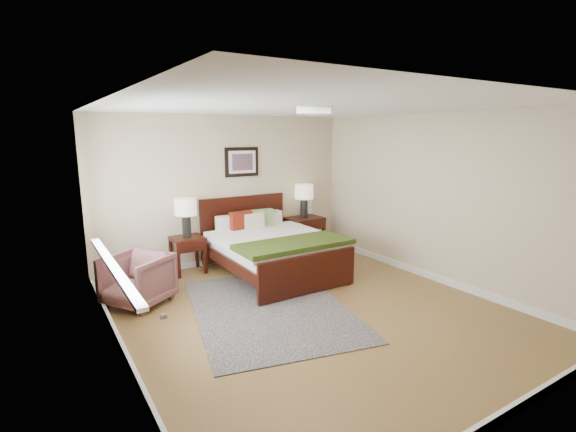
% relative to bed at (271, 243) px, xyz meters
% --- Properties ---
extents(floor, '(5.00, 5.00, 0.00)m').
position_rel_bed_xyz_m(floor, '(-0.27, -1.48, -0.51)').
color(floor, brown).
rests_on(floor, ground).
extents(back_wall, '(4.50, 0.04, 2.50)m').
position_rel_bed_xyz_m(back_wall, '(-0.27, 1.02, 0.74)').
color(back_wall, '#C2B08C').
rests_on(back_wall, ground).
extents(front_wall, '(4.50, 0.04, 2.50)m').
position_rel_bed_xyz_m(front_wall, '(-0.27, -3.98, 0.74)').
color(front_wall, '#C2B08C').
rests_on(front_wall, ground).
extents(left_wall, '(0.04, 5.00, 2.50)m').
position_rel_bed_xyz_m(left_wall, '(-2.52, -1.48, 0.74)').
color(left_wall, '#C2B08C').
rests_on(left_wall, ground).
extents(right_wall, '(0.04, 5.00, 2.50)m').
position_rel_bed_xyz_m(right_wall, '(1.98, -1.48, 0.74)').
color(right_wall, '#C2B08C').
rests_on(right_wall, ground).
extents(ceiling, '(4.50, 5.00, 0.02)m').
position_rel_bed_xyz_m(ceiling, '(-0.27, -1.48, 1.99)').
color(ceiling, white).
rests_on(ceiling, back_wall).
extents(window, '(0.11, 2.72, 1.32)m').
position_rel_bed_xyz_m(window, '(-2.47, -0.78, 0.86)').
color(window, silver).
rests_on(window, left_wall).
extents(door, '(0.06, 1.00, 2.18)m').
position_rel_bed_xyz_m(door, '(-2.50, -3.23, 0.56)').
color(door, silver).
rests_on(door, ground).
extents(ceil_fixture, '(0.44, 0.44, 0.08)m').
position_rel_bed_xyz_m(ceil_fixture, '(-0.27, -1.48, 1.95)').
color(ceil_fixture, white).
rests_on(ceil_fixture, ceiling).
extents(bed, '(1.71, 2.06, 1.11)m').
position_rel_bed_xyz_m(bed, '(0.00, 0.00, 0.00)').
color(bed, black).
rests_on(bed, ground).
extents(wall_art, '(0.62, 0.05, 0.50)m').
position_rel_bed_xyz_m(wall_art, '(0.00, 0.99, 1.21)').
color(wall_art, black).
rests_on(wall_art, back_wall).
extents(nightstand_left, '(0.49, 0.44, 0.59)m').
position_rel_bed_xyz_m(nightstand_left, '(-1.09, 0.77, -0.05)').
color(nightstand_left, black).
rests_on(nightstand_left, ground).
extents(nightstand_right, '(0.67, 0.50, 0.66)m').
position_rel_bed_xyz_m(nightstand_right, '(1.16, 0.77, -0.12)').
color(nightstand_right, black).
rests_on(nightstand_right, ground).
extents(lamp_left, '(0.34, 0.34, 0.61)m').
position_rel_bed_xyz_m(lamp_left, '(-1.09, 0.79, 0.50)').
color(lamp_left, black).
rests_on(lamp_left, nightstand_left).
extents(lamp_right, '(0.34, 0.34, 0.61)m').
position_rel_bed_xyz_m(lamp_right, '(1.16, 0.79, 0.58)').
color(lamp_right, black).
rests_on(lamp_right, nightstand_right).
extents(armchair, '(1.01, 1.01, 0.67)m').
position_rel_bed_xyz_m(armchair, '(-2.07, -0.11, -0.18)').
color(armchair, brown).
rests_on(armchair, ground).
extents(rug_persian, '(2.40, 2.98, 0.01)m').
position_rel_bed_xyz_m(rug_persian, '(-0.69, -1.14, -0.51)').
color(rug_persian, '#0C153D').
rests_on(rug_persian, ground).
extents(rug_navy, '(0.90, 1.25, 0.01)m').
position_rel_bed_xyz_m(rug_navy, '(0.63, 0.15, -0.51)').
color(rug_navy, black).
rests_on(rug_navy, ground).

